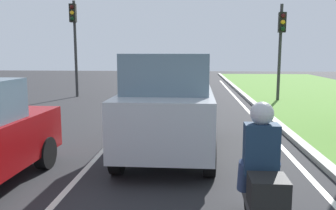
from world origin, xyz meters
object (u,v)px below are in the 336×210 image
(car_suv_ahead, at_px, (169,103))
(rider_person, at_px, (261,147))
(traffic_light_near_right, at_px, (281,38))
(motorcycle, at_px, (259,198))
(traffic_light_overhead_left, at_px, (74,32))

(car_suv_ahead, height_order, rider_person, car_suv_ahead)
(car_suv_ahead, bearing_deg, rider_person, -69.70)
(rider_person, xyz_separation_m, traffic_light_near_right, (3.19, 12.65, 1.76))
(motorcycle, distance_m, traffic_light_overhead_left, 15.62)
(car_suv_ahead, height_order, traffic_light_near_right, traffic_light_near_right)
(car_suv_ahead, bearing_deg, traffic_light_overhead_left, 119.48)
(rider_person, bearing_deg, traffic_light_overhead_left, 117.39)
(car_suv_ahead, xyz_separation_m, motorcycle, (1.35, -3.83, -0.60))
(rider_person, relative_size, traffic_light_overhead_left, 0.24)
(traffic_light_near_right, distance_m, traffic_light_overhead_left, 10.08)
(motorcycle, bearing_deg, traffic_light_near_right, 76.85)
(motorcycle, bearing_deg, car_suv_ahead, 110.34)
(rider_person, distance_m, traffic_light_overhead_left, 15.48)
(car_suv_ahead, height_order, motorcycle, car_suv_ahead)
(car_suv_ahead, height_order, traffic_light_overhead_left, traffic_light_overhead_left)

